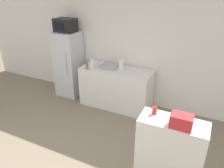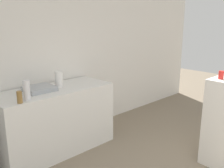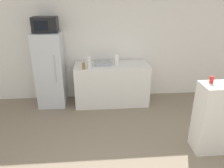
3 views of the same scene
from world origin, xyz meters
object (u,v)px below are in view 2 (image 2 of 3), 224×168
Objects in this scene: bottle_tall at (27,90)px; bottle_short at (20,97)px; jar at (221,75)px; paper_towel_roll at (59,79)px.

bottle_tall is 1.72× the size of bottle_short.
bottle_short is 1.37× the size of jar.
paper_towel_roll is (0.59, 0.25, -0.01)m from bottle_tall.
bottle_tall reaches higher than paper_towel_roll.
bottle_tall is 0.64m from paper_towel_roll.
bottle_tall is at bearing 22.78° from bottle_short.
bottle_tall is 1.07× the size of paper_towel_roll.
paper_towel_roll is at bearing 23.26° from bottle_tall.
jar is 0.46× the size of paper_towel_roll.
jar is 2.11m from paper_towel_roll.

